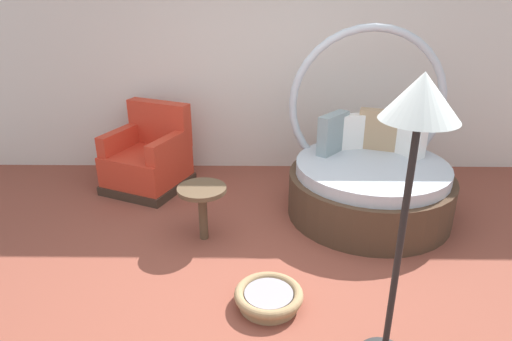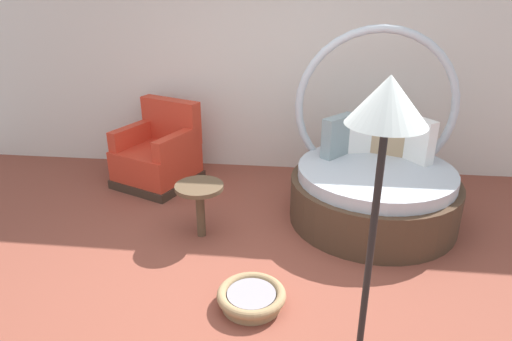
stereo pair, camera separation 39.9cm
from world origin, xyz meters
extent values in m
cube|color=brown|center=(0.00, 0.00, -0.01)|extent=(8.00, 8.00, 0.02)
cube|color=silver|center=(0.00, 2.54, 1.52)|extent=(8.00, 0.12, 3.04)
cylinder|color=#473323|center=(1.05, 1.22, 0.22)|extent=(1.62, 1.62, 0.44)
cylinder|color=#B2BCC6|center=(1.05, 1.22, 0.50)|extent=(1.49, 1.49, 0.12)
torus|color=#B2BCC6|center=(1.05, 1.67, 1.02)|extent=(1.62, 0.08, 1.62)
cube|color=white|center=(1.43, 1.49, 0.78)|extent=(0.35, 0.42, 0.43)
cube|color=tan|center=(1.19, 1.63, 0.77)|extent=(0.44, 0.25, 0.42)
cube|color=white|center=(0.95, 1.66, 0.74)|extent=(0.38, 0.20, 0.36)
cube|color=gray|center=(0.69, 1.53, 0.76)|extent=(0.36, 0.39, 0.41)
cube|color=#38281E|center=(-1.33, 1.82, 0.05)|extent=(1.05, 1.05, 0.10)
cube|color=red|center=(-1.33, 1.82, 0.27)|extent=(1.00, 1.00, 0.34)
cube|color=red|center=(-1.21, 2.10, 0.69)|extent=(0.76, 0.45, 0.50)
cube|color=red|center=(-1.63, 1.94, 0.55)|extent=(0.38, 0.68, 0.22)
cube|color=red|center=(-1.04, 1.69, 0.55)|extent=(0.38, 0.68, 0.22)
cylinder|color=#9E7F56|center=(0.02, -0.19, 0.03)|extent=(0.44, 0.44, 0.06)
torus|color=#9E7F56|center=(0.02, -0.19, 0.10)|extent=(0.51, 0.51, 0.07)
cylinder|color=gray|center=(0.02, -0.19, 0.08)|extent=(0.36, 0.36, 0.05)
cylinder|color=brown|center=(-0.57, 0.73, 0.24)|extent=(0.08, 0.08, 0.48)
cylinder|color=brown|center=(-0.57, 0.73, 0.50)|extent=(0.44, 0.44, 0.04)
cylinder|color=black|center=(0.74, -0.70, 0.81)|extent=(0.04, 0.04, 1.55)
cone|color=silver|center=(0.74, -0.70, 1.70)|extent=(0.40, 0.40, 0.24)
camera|label=1|loc=(-0.04, -2.86, 2.23)|focal=31.59mm
camera|label=2|loc=(0.35, -2.84, 2.23)|focal=31.59mm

